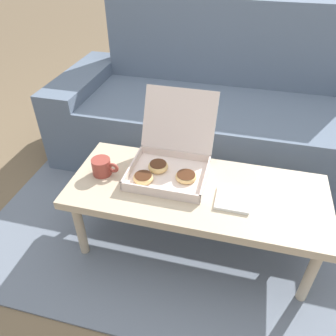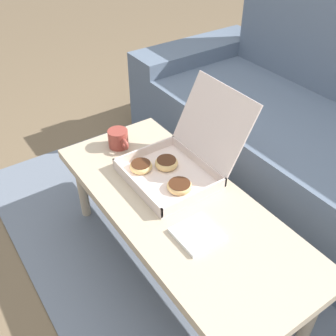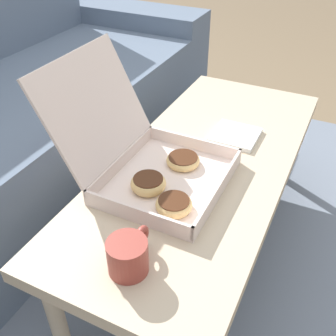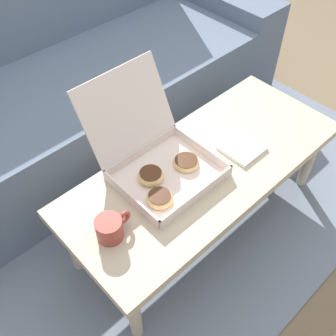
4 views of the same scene
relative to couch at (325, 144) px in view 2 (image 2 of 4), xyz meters
The scene contains 7 objects.
ground_plane 0.89m from the couch, 90.00° to the right, with size 12.00×12.00×0.00m, color #756047.
area_rug 0.61m from the couch, 90.00° to the right, with size 2.24×1.78×0.01m, color slate.
couch is the anchor object (origin of this frame).
coffee_table 0.87m from the couch, 90.00° to the right, with size 1.16×0.49×0.39m.
pastry_box 0.79m from the couch, 101.54° to the right, with size 0.36×0.44×0.32m.
coffee_mug 0.99m from the couch, 117.30° to the right, with size 0.13×0.09×0.08m.
napkin_stack 0.93m from the couch, 79.85° to the right, with size 0.14×0.14×0.01m.
Camera 2 is at (0.86, -0.68, 1.40)m, focal length 42.00 mm.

